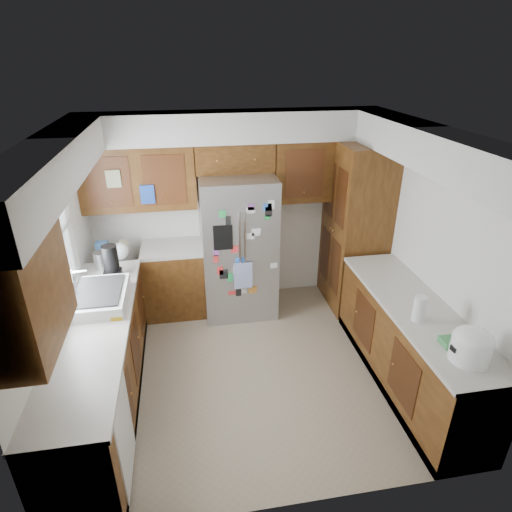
# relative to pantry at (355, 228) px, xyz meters

# --- Properties ---
(floor) EXTENTS (3.60, 3.60, 0.00)m
(floor) POSITION_rel_pantry_xyz_m (-1.50, -1.15, -1.07)
(floor) COLOR gray
(floor) RESTS_ON ground
(room_shell) EXTENTS (3.64, 3.24, 2.52)m
(room_shell) POSITION_rel_pantry_xyz_m (-1.61, -0.79, 0.75)
(room_shell) COLOR silver
(room_shell) RESTS_ON ground
(left_counter_run) EXTENTS (1.36, 3.20, 0.92)m
(left_counter_run) POSITION_rel_pantry_xyz_m (-2.86, -1.12, -0.65)
(left_counter_run) COLOR #3E210B
(left_counter_run) RESTS_ON ground
(right_counter_run) EXTENTS (0.63, 2.25, 0.92)m
(right_counter_run) POSITION_rel_pantry_xyz_m (0.00, -1.62, -0.65)
(right_counter_run) COLOR #3E210B
(right_counter_run) RESTS_ON ground
(pantry) EXTENTS (0.60, 0.90, 2.15)m
(pantry) POSITION_rel_pantry_xyz_m (0.00, 0.00, 0.00)
(pantry) COLOR #3E210B
(pantry) RESTS_ON ground
(fridge) EXTENTS (0.90, 0.79, 1.80)m
(fridge) POSITION_rel_pantry_xyz_m (-1.50, 0.05, -0.17)
(fridge) COLOR #939398
(fridge) RESTS_ON ground
(bridge_cabinet) EXTENTS (0.96, 0.34, 0.35)m
(bridge_cabinet) POSITION_rel_pantry_xyz_m (-1.50, 0.28, 0.90)
(bridge_cabinet) COLOR #3E210B
(bridge_cabinet) RESTS_ON fridge
(fridge_top_items) EXTENTS (0.77, 0.35, 0.28)m
(fridge_top_items) POSITION_rel_pantry_xyz_m (-1.46, 0.27, 1.20)
(fridge_top_items) COLOR #1637C8
(fridge_top_items) RESTS_ON bridge_cabinet
(sink_assembly) EXTENTS (0.52, 0.70, 0.37)m
(sink_assembly) POSITION_rel_pantry_xyz_m (-3.00, -1.05, -0.09)
(sink_assembly) COLOR white
(sink_assembly) RESTS_ON left_counter_run
(left_counter_clutter) EXTENTS (0.38, 0.91, 0.38)m
(left_counter_clutter) POSITION_rel_pantry_xyz_m (-2.96, -0.31, -0.02)
(left_counter_clutter) COLOR black
(left_counter_clutter) RESTS_ON left_counter_run
(rice_cooker) EXTENTS (0.32, 0.31, 0.28)m
(rice_cooker) POSITION_rel_pantry_xyz_m (-0.00, -2.42, -0.01)
(rice_cooker) COLOR white
(rice_cooker) RESTS_ON right_counter_run
(paper_towel) EXTENTS (0.11, 0.11, 0.25)m
(paper_towel) POSITION_rel_pantry_xyz_m (-0.12, -1.85, -0.03)
(paper_towel) COLOR white
(paper_towel) RESTS_ON right_counter_run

